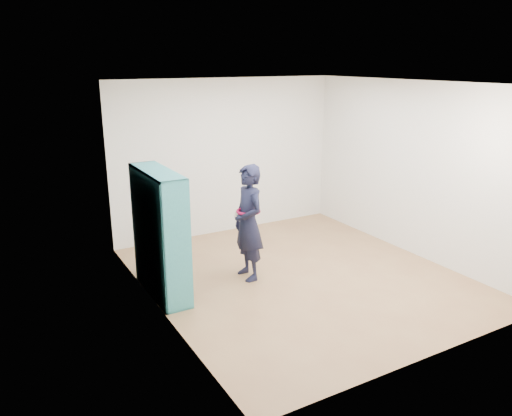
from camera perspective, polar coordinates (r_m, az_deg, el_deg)
floor at (r=6.99m, az=5.10°, el=-7.78°), size 4.50×4.50×0.00m
ceiling at (r=6.37m, az=5.71°, el=14.02°), size 4.50×4.50×0.00m
wall_left at (r=5.69m, az=-11.40°, el=0.16°), size 0.02×4.50×2.60m
wall_right at (r=7.85m, az=17.51°, el=4.24°), size 0.02×4.50×2.60m
wall_back at (r=8.46m, az=-3.36°, el=5.84°), size 4.00×0.02×2.60m
wall_front at (r=4.97m, az=20.34°, el=-3.04°), size 4.00×0.02×2.60m
bookshelf at (r=6.32m, az=-11.12°, el=-3.07°), size 0.35×1.20×1.60m
person at (r=6.66m, az=-0.88°, el=-1.67°), size 0.39×0.58×1.58m
smartphone at (r=6.63m, az=-2.28°, el=-0.83°), size 0.01×0.11×0.14m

